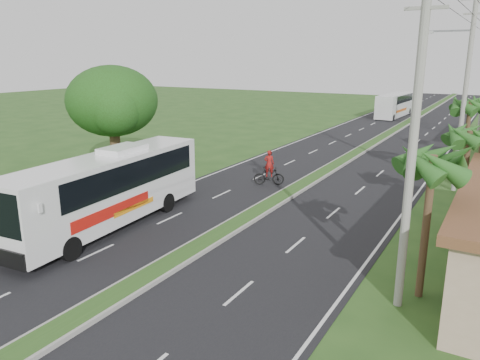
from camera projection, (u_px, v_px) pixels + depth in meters
The scene contains 14 objects.
ground at pixel (161, 271), 18.11m from camera, with size 180.00×180.00×0.00m, color #264A1B.
road_asphalt at pixel (333, 168), 34.85m from camera, with size 14.00×160.00×0.02m, color black.
median_strip at pixel (333, 167), 34.83m from camera, with size 1.20×160.00×0.18m.
lane_edge_left at pixel (254, 158), 38.09m from camera, with size 0.12×160.00×0.01m, color silver.
lane_edge_right at pixel (428, 179), 31.62m from camera, with size 0.12×160.00×0.01m, color silver.
palm_verge_a at pixel (433, 163), 15.06m from camera, with size 2.40×2.40×5.45m.
palm_verge_b at pixel (470, 136), 22.50m from camera, with size 2.40×2.40×5.05m.
palm_verge_c at pixel (470, 106), 28.46m from camera, with size 2.40×2.40×5.85m.
shade_tree at pixel (111, 103), 31.06m from camera, with size 6.30×6.00×7.54m.
utility_pole_a at pixel (414, 138), 14.23m from camera, with size 1.60×0.28×11.00m.
utility_pole_b at pixel (465, 88), 27.49m from camera, with size 3.20×0.28×12.00m.
coach_bus_main at pixel (109, 185), 22.32m from camera, with size 3.29×11.91×3.80m.
coach_bus_far at pixel (395, 104), 63.84m from camera, with size 2.87×10.78×3.11m.
motorcyclist at pixel (269, 173), 30.05m from camera, with size 2.00×1.32×2.29m.
Camera 1 is at (10.95, -12.84, 8.07)m, focal length 35.00 mm.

